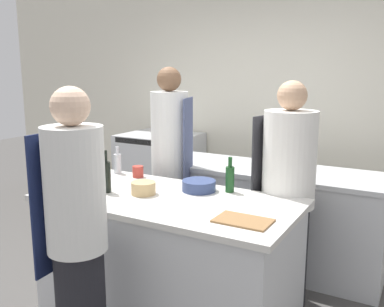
{
  "coord_description": "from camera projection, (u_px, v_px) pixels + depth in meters",
  "views": [
    {
      "loc": [
        1.56,
        -2.41,
        1.78
      ],
      "look_at": [
        0.0,
        0.35,
        1.15
      ],
      "focal_mm": 40.0,
      "sensor_mm": 36.0,
      "label": 1
    }
  ],
  "objects": [
    {
      "name": "pass_counter",
      "position": [
        269.0,
        216.0,
        3.93
      ],
      "size": [
        2.09,
        0.7,
        0.9
      ],
      "color": "silver",
      "rests_on": "ground_plane"
    },
    {
      "name": "bottle_wine",
      "position": [
        230.0,
        178.0,
        3.09
      ],
      "size": [
        0.06,
        0.06,
        0.26
      ],
      "color": "#19471E",
      "rests_on": "prep_counter"
    },
    {
      "name": "bowl_prep_small",
      "position": [
        143.0,
        188.0,
        3.04
      ],
      "size": [
        0.17,
        0.17,
        0.09
      ],
      "color": "tan",
      "rests_on": "prep_counter"
    },
    {
      "name": "bottle_cooking_oil",
      "position": [
        106.0,
        176.0,
        3.08
      ],
      "size": [
        0.07,
        0.07,
        0.31
      ],
      "color": "black",
      "rests_on": "prep_counter"
    },
    {
      "name": "cutting_board",
      "position": [
        243.0,
        221.0,
        2.5
      ],
      "size": [
        0.33,
        0.21,
        0.01
      ],
      "color": "olive",
      "rests_on": "prep_counter"
    },
    {
      "name": "bottle_olive_oil",
      "position": [
        102.0,
        166.0,
        3.59
      ],
      "size": [
        0.09,
        0.09,
        0.19
      ],
      "color": "#2D5175",
      "rests_on": "prep_counter"
    },
    {
      "name": "bottle_sauce",
      "position": [
        83.0,
        175.0,
        3.14
      ],
      "size": [
        0.07,
        0.07,
        0.29
      ],
      "color": "#B2A84C",
      "rests_on": "prep_counter"
    },
    {
      "name": "cup",
      "position": [
        138.0,
        172.0,
        3.52
      ],
      "size": [
        0.09,
        0.09,
        0.09
      ],
      "color": "#B2382D",
      "rests_on": "prep_counter"
    },
    {
      "name": "chef_at_pass_far",
      "position": [
        287.0,
        197.0,
        3.16
      ],
      "size": [
        0.43,
        0.42,
        1.7
      ],
      "rotation": [
        0.0,
        0.0,
        1.36
      ],
      "color": "black",
      "rests_on": "ground_plane"
    },
    {
      "name": "oven_range",
      "position": [
        160.0,
        177.0,
        5.09
      ],
      "size": [
        0.84,
        0.75,
        1.03
      ],
      "color": "silver",
      "rests_on": "ground_plane"
    },
    {
      "name": "bottle_vinegar",
      "position": [
        118.0,
        163.0,
        3.65
      ],
      "size": [
        0.06,
        0.06,
        0.23
      ],
      "color": "silver",
      "rests_on": "prep_counter"
    },
    {
      "name": "chef_at_stove",
      "position": [
        170.0,
        167.0,
        3.85
      ],
      "size": [
        0.38,
        0.36,
        1.8
      ],
      "rotation": [
        0.0,
        0.0,
        -1.29
      ],
      "color": "black",
      "rests_on": "ground_plane"
    },
    {
      "name": "chef_at_prep_near",
      "position": [
        77.0,
        237.0,
        2.4
      ],
      "size": [
        0.36,
        0.34,
        1.69
      ],
      "rotation": [
        0.0,
        0.0,
        1.64
      ],
      "color": "black",
      "rests_on": "ground_plane"
    },
    {
      "name": "bowl_mixing_large",
      "position": [
        199.0,
        186.0,
        3.13
      ],
      "size": [
        0.25,
        0.25,
        0.08
      ],
      "color": "navy",
      "rests_on": "prep_counter"
    },
    {
      "name": "wall_back",
      "position": [
        272.0,
        104.0,
        4.7
      ],
      "size": [
        8.0,
        0.06,
        2.8
      ],
      "color": "silver",
      "rests_on": "ground_plane"
    },
    {
      "name": "prep_counter",
      "position": [
        168.0,
        257.0,
        3.07
      ],
      "size": [
        1.82,
        0.92,
        0.9
      ],
      "color": "silver",
      "rests_on": "ground_plane"
    }
  ]
}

